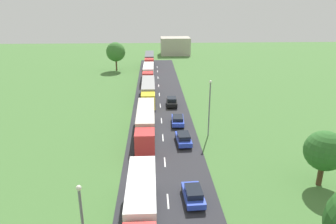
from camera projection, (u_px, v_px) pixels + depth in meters
The scene contains 15 objects.
road at pixel (165, 165), 37.21m from camera, with size 10.00×140.00×0.06m, color #2B2B30.
lane_marking_centre at pixel (166, 178), 34.41m from camera, with size 0.16×123.87×0.01m.
truck_lead at pixel (141, 204), 26.43m from camera, with size 2.53×11.77×3.71m.
truck_second at pixel (146, 123), 44.16m from camera, with size 2.50×14.54×3.68m.
truck_third at pixel (148, 91), 60.49m from camera, with size 2.57×14.44×3.42m.
truck_fourth at pixel (148, 72), 76.19m from camera, with size 2.63×12.76×3.45m.
truck_fifth at pixel (149, 60), 91.62m from camera, with size 2.56×14.80×3.76m.
car_second at pixel (193, 194), 30.17m from camera, with size 1.99×4.09×1.44m.
car_third at pixel (183, 138), 42.39m from camera, with size 2.02×4.36×1.52m.
car_fourth at pixel (178, 120), 49.10m from camera, with size 2.05×4.50×1.39m.
car_fifth at pixel (172, 102), 57.83m from camera, with size 1.99×4.12×1.55m.
lamppost_second at pixel (209, 106), 43.84m from camera, with size 0.36×0.36×8.18m.
tree_birch at pixel (325, 151), 31.92m from camera, with size 4.14×4.14×6.06m.
tree_pine at pixel (116, 52), 86.10m from camera, with size 5.23×5.23×7.84m.
distant_building at pixel (175, 46), 113.35m from camera, with size 10.39×8.24×6.12m, color #B2A899.
Camera 1 is at (-1.24, -8.45, 18.37)m, focal length 33.49 mm.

